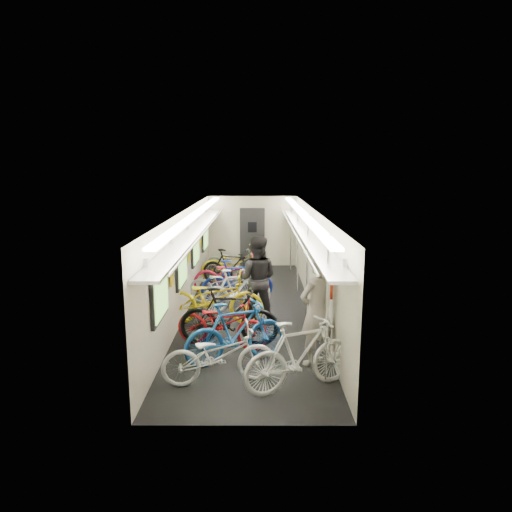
{
  "coord_description": "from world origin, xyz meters",
  "views": [
    {
      "loc": [
        0.18,
        -10.51,
        3.39
      ],
      "look_at": [
        0.14,
        0.85,
        1.15
      ],
      "focal_mm": 32.0,
      "sensor_mm": 36.0,
      "label": 1
    }
  ],
  "objects_px": {
    "backpack": "(338,288)",
    "passenger_near": "(317,311)",
    "bicycle_0": "(219,355)",
    "passenger_mid": "(256,279)",
    "bicycle_1": "(236,332)"
  },
  "relations": [
    {
      "from": "backpack",
      "to": "passenger_near",
      "type": "bearing_deg",
      "value": -135.09
    },
    {
      "from": "bicycle_0",
      "to": "passenger_near",
      "type": "distance_m",
      "value": 1.85
    },
    {
      "from": "passenger_near",
      "to": "backpack",
      "type": "xyz_separation_m",
      "value": [
        0.4,
        0.3,
        0.31
      ]
    },
    {
      "from": "passenger_near",
      "to": "passenger_mid",
      "type": "xyz_separation_m",
      "value": [
        -1.04,
        2.27,
        -0.01
      ]
    },
    {
      "from": "bicycle_0",
      "to": "passenger_near",
      "type": "height_order",
      "value": "passenger_near"
    },
    {
      "from": "bicycle_0",
      "to": "bicycle_1",
      "type": "bearing_deg",
      "value": -27.97
    },
    {
      "from": "bicycle_1",
      "to": "backpack",
      "type": "xyz_separation_m",
      "value": [
        1.78,
        0.27,
        0.72
      ]
    },
    {
      "from": "passenger_near",
      "to": "passenger_mid",
      "type": "distance_m",
      "value": 2.49
    },
    {
      "from": "bicycle_0",
      "to": "backpack",
      "type": "height_order",
      "value": "backpack"
    },
    {
      "from": "passenger_mid",
      "to": "backpack",
      "type": "distance_m",
      "value": 2.46
    },
    {
      "from": "bicycle_0",
      "to": "passenger_mid",
      "type": "xyz_separation_m",
      "value": [
        0.58,
        3.0,
        0.49
      ]
    },
    {
      "from": "bicycle_0",
      "to": "passenger_mid",
      "type": "relative_size",
      "value": 0.94
    },
    {
      "from": "passenger_near",
      "to": "passenger_mid",
      "type": "relative_size",
      "value": 1.01
    },
    {
      "from": "bicycle_0",
      "to": "passenger_near",
      "type": "bearing_deg",
      "value": -76.84
    },
    {
      "from": "passenger_mid",
      "to": "backpack",
      "type": "bearing_deg",
      "value": 132.66
    }
  ]
}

